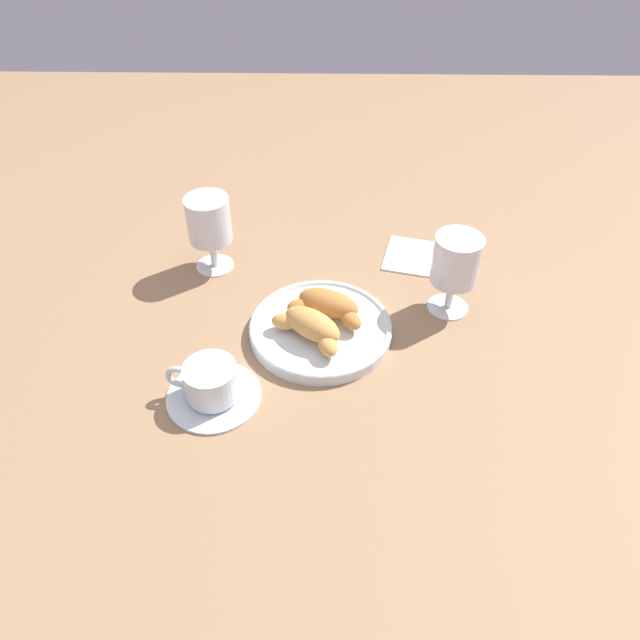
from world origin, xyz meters
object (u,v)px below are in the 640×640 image
(coffee_cup_near, at_px, (210,385))
(juice_glass_right, at_px, (455,264))
(croissant_small, at_px, (310,326))
(pastry_plate, at_px, (320,329))
(folded_napkin, at_px, (415,256))
(juice_glass_left, at_px, (208,222))
(croissant_large, at_px, (327,306))

(coffee_cup_near, bearing_deg, juice_glass_right, -150.84)
(croissant_small, distance_m, coffee_cup_near, 0.18)
(pastry_plate, bearing_deg, folded_napkin, -129.46)
(juice_glass_left, bearing_deg, folded_napkin, -174.81)
(croissant_small, bearing_deg, juice_glass_left, -48.31)
(pastry_plate, relative_size, coffee_cup_near, 1.67)
(pastry_plate, height_order, croissant_large, croissant_large)
(coffee_cup_near, relative_size, juice_glass_right, 0.97)
(juice_glass_left, relative_size, folded_napkin, 1.27)
(croissant_large, bearing_deg, croissant_small, 62.58)
(pastry_plate, xyz_separation_m, folded_napkin, (-0.17, -0.21, -0.01))
(coffee_cup_near, bearing_deg, pastry_plate, -138.41)
(croissant_large, distance_m, croissant_small, 0.05)
(juice_glass_right, bearing_deg, juice_glass_left, -14.83)
(croissant_large, height_order, folded_napkin, croissant_large)
(pastry_plate, height_order, juice_glass_right, juice_glass_right)
(juice_glass_left, distance_m, juice_glass_right, 0.42)
(croissant_small, bearing_deg, croissant_large, -117.42)
(pastry_plate, distance_m, croissant_small, 0.04)
(croissant_small, height_order, juice_glass_right, juice_glass_right)
(croissant_large, relative_size, coffee_cup_near, 0.93)
(pastry_plate, distance_m, croissant_large, 0.04)
(croissant_large, xyz_separation_m, juice_glass_right, (-0.20, -0.05, 0.05))
(folded_napkin, bearing_deg, coffee_cup_near, 46.70)
(croissant_large, height_order, coffee_cup_near, croissant_large)
(juice_glass_left, bearing_deg, croissant_large, 143.20)
(croissant_large, bearing_deg, folded_napkin, -130.67)
(croissant_small, xyz_separation_m, juice_glass_right, (-0.23, -0.10, 0.05))
(pastry_plate, xyz_separation_m, juice_glass_right, (-0.21, -0.07, 0.08))
(croissant_large, bearing_deg, juice_glass_left, -36.80)
(croissant_small, relative_size, folded_napkin, 1.08)
(croissant_large, relative_size, juice_glass_left, 0.90)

